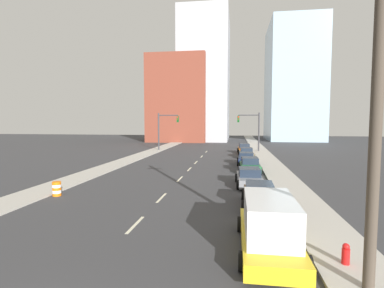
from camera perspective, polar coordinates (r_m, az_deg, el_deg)
name	(u,v)px	position (r m, az deg, el deg)	size (l,w,h in m)	color
sidewalk_left	(162,148)	(55.19, -5.75, -0.73)	(2.61, 97.56, 0.12)	#ADA89E
sidewalk_right	(259,149)	(53.68, 12.60, -0.96)	(2.61, 97.56, 0.12)	#ADA89E
lane_stripe_at_9m	(135,225)	(15.05, -10.75, -14.85)	(0.16, 2.40, 0.01)	beige
lane_stripe_at_14m	(162,198)	(19.72, -5.83, -10.14)	(0.16, 2.40, 0.01)	beige
lane_stripe_at_20m	(180,179)	(25.79, -2.34, -6.67)	(0.16, 2.40, 0.01)	beige
lane_stripe_at_26m	(189,169)	(30.96, -0.50, -4.81)	(0.16, 2.40, 0.01)	beige
lane_stripe_at_31m	(196,162)	(35.93, 0.75, -3.53)	(0.16, 2.40, 0.01)	beige
lane_stripe_at_37m	(202,156)	(42.01, 1.87, -2.39)	(0.16, 2.40, 0.01)	beige
lane_stripe_at_44m	(206,152)	(48.54, 2.75, -1.48)	(0.16, 2.40, 0.01)	beige
building_brick_left	(180,100)	(76.39, -2.22, 8.37)	(14.00, 16.00, 20.56)	brown
building_office_center	(206,79)	(80.08, 2.61, 12.26)	(12.00, 20.00, 31.91)	#A8A8AD
building_glass_right	(293,83)	(84.82, 18.67, 10.98)	(13.00, 20.00, 30.12)	#99B7CC
traffic_signal_left	(164,127)	(50.71, -5.32, 3.33)	(3.59, 0.35, 6.33)	#38383D
traffic_signal_right	(253,127)	(49.34, 11.52, 3.23)	(3.59, 0.35, 6.33)	#38383D
utility_pole_right_near	(376,116)	(9.69, 31.67, 4.61)	(1.60, 0.32, 9.93)	#473D33
traffic_barrel	(57,189)	(21.93, -24.37, -7.77)	(0.56, 0.56, 0.95)	orange
fire_hydrant	(346,255)	(11.95, 27.23, -18.36)	(0.26, 0.26, 0.84)	red
box_truck_yellow	(269,226)	(12.04, 14.48, -14.89)	(2.34, 5.81, 2.10)	gold
sedan_brown	(259,196)	(17.97, 12.68, -9.58)	(2.11, 4.50, 1.38)	brown
sedan_gray	(249,178)	(23.42, 10.88, -6.30)	(2.19, 4.38, 1.37)	slate
sedan_green	(250,165)	(29.67, 10.94, -4.00)	(2.18, 4.35, 1.45)	#1E6033
sedan_navy	(246,159)	(34.63, 10.30, -2.84)	(2.10, 4.26, 1.40)	#141E47
sedan_tan	(246,153)	(41.16, 10.31, -1.71)	(2.13, 4.65, 1.36)	tan
sedan_orange	(244,149)	(46.79, 9.92, -0.92)	(2.17, 4.43, 1.50)	orange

